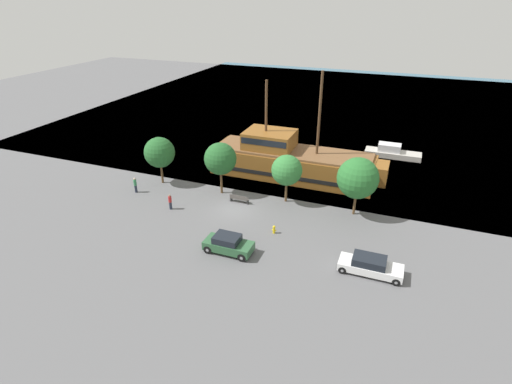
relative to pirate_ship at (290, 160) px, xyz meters
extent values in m
plane|color=#5B5B5E|center=(-2.78, -9.64, -1.92)|extent=(160.00, 160.00, 0.00)
plane|color=#38667F|center=(-2.78, 34.36, -1.92)|extent=(80.00, 80.00, 0.00)
cube|color=brown|center=(0.20, 0.00, -0.46)|extent=(18.46, 5.33, 2.92)
cube|color=black|center=(0.20, 0.00, -0.89)|extent=(18.09, 5.41, 0.45)
cube|color=brown|center=(10.03, 0.00, -0.02)|extent=(1.40, 2.93, 2.05)
cube|color=brown|center=(0.20, 0.00, 1.13)|extent=(17.72, 4.91, 0.25)
cube|color=brown|center=(-2.57, 0.00, 2.21)|extent=(5.54, 4.27, 1.91)
cube|color=black|center=(-2.57, 0.00, 2.50)|extent=(5.26, 4.33, 0.69)
cylinder|color=#4C331E|center=(2.97, 0.00, 5.72)|extent=(0.28, 0.28, 8.93)
cylinder|color=#4C331E|center=(-3.03, 0.00, 5.05)|extent=(0.28, 0.28, 7.59)
cube|color=#B7B2A8|center=(10.72, 10.59, -1.57)|extent=(6.98, 2.09, 0.70)
cube|color=silver|center=(10.19, 10.59, -0.73)|extent=(2.79, 1.63, 0.97)
cube|color=black|center=(11.03, 10.59, -0.73)|extent=(0.12, 1.47, 0.78)
cube|color=white|center=(10.89, -15.15, -1.39)|extent=(4.75, 1.75, 0.60)
cube|color=black|center=(10.75, -15.15, -0.80)|extent=(2.47, 1.57, 0.58)
cylinder|color=black|center=(12.84, -15.94, -1.62)|extent=(0.60, 0.22, 0.60)
cylinder|color=gray|center=(12.84, -15.94, -1.62)|extent=(0.23, 0.25, 0.23)
cylinder|color=black|center=(12.84, -14.37, -1.62)|extent=(0.60, 0.22, 0.60)
cylinder|color=gray|center=(12.84, -14.37, -1.62)|extent=(0.23, 0.25, 0.23)
cylinder|color=black|center=(8.94, -15.94, -1.62)|extent=(0.60, 0.22, 0.60)
cylinder|color=gray|center=(8.94, -15.94, -1.62)|extent=(0.23, 0.25, 0.23)
cylinder|color=black|center=(8.94, -14.37, -1.62)|extent=(0.60, 0.22, 0.60)
cylinder|color=gray|center=(8.94, -14.37, -1.62)|extent=(0.23, 0.25, 0.23)
cube|color=#2D5B38|center=(-0.28, -16.51, -1.29)|extent=(4.01, 1.74, 0.71)
cube|color=black|center=(-0.40, -16.51, -0.66)|extent=(2.09, 1.57, 0.56)
cylinder|color=black|center=(1.23, -17.29, -1.56)|extent=(0.71, 0.22, 0.71)
cylinder|color=gray|center=(1.23, -17.29, -1.56)|extent=(0.27, 0.25, 0.27)
cylinder|color=black|center=(1.23, -15.73, -1.56)|extent=(0.71, 0.22, 0.71)
cylinder|color=gray|center=(1.23, -15.73, -1.56)|extent=(0.27, 0.25, 0.27)
cylinder|color=black|center=(-1.78, -17.29, -1.56)|extent=(0.71, 0.22, 0.71)
cylinder|color=gray|center=(-1.78, -17.29, -1.56)|extent=(0.27, 0.25, 0.27)
cylinder|color=black|center=(-1.78, -15.73, -1.56)|extent=(0.71, 0.22, 0.71)
cylinder|color=gray|center=(-1.78, -15.73, -1.56)|extent=(0.27, 0.25, 0.27)
cylinder|color=yellow|center=(2.27, -12.44, -1.64)|extent=(0.22, 0.22, 0.56)
sphere|color=yellow|center=(2.27, -12.44, -1.28)|extent=(0.25, 0.25, 0.25)
cylinder|color=yellow|center=(2.11, -12.44, -1.61)|extent=(0.10, 0.09, 0.09)
cylinder|color=yellow|center=(2.43, -12.44, -1.61)|extent=(0.10, 0.09, 0.09)
cube|color=#4C4742|center=(-2.89, -8.19, -1.49)|extent=(1.94, 0.45, 0.05)
cube|color=#4C4742|center=(-2.89, -8.38, -1.27)|extent=(1.94, 0.06, 0.40)
cube|color=#2D2D2D|center=(-3.80, -8.19, -1.72)|extent=(0.12, 0.36, 0.40)
cube|color=#2D2D2D|center=(-1.98, -8.19, -1.72)|extent=(0.12, 0.36, 0.40)
cylinder|color=#232838|center=(-14.09, -10.06, -1.50)|extent=(0.27, 0.27, 0.83)
cylinder|color=#337F4C|center=(-14.09, -10.06, -0.77)|extent=(0.32, 0.32, 0.64)
sphere|color=beige|center=(-14.09, -10.06, -0.34)|extent=(0.22, 0.22, 0.22)
cylinder|color=#232838|center=(-8.64, -11.93, -1.53)|extent=(0.27, 0.27, 0.78)
cylinder|color=#B22323|center=(-8.64, -11.93, -0.84)|extent=(0.32, 0.32, 0.60)
sphere|color=#8C664C|center=(-8.64, -11.93, -0.43)|extent=(0.21, 0.21, 0.21)
cylinder|color=brown|center=(-12.79, -6.95, -0.82)|extent=(0.24, 0.24, 2.20)
sphere|color=#235B28|center=(-12.79, -6.95, 1.69)|extent=(3.32, 3.32, 3.32)
cylinder|color=brown|center=(-5.50, -6.88, -0.68)|extent=(0.24, 0.24, 2.48)
sphere|color=#235B28|center=(-5.50, -6.88, 1.98)|extent=(3.34, 3.34, 3.34)
cylinder|color=brown|center=(1.43, -6.26, -0.84)|extent=(0.24, 0.24, 2.15)
sphere|color=#337A38|center=(1.43, -6.26, 1.54)|extent=(3.07, 3.07, 3.07)
cylinder|color=brown|center=(8.32, -6.40, -0.84)|extent=(0.24, 0.24, 2.15)
sphere|color=#286B2D|center=(8.32, -6.40, 1.88)|extent=(3.88, 3.88, 3.88)
camera|label=1|loc=(11.59, -41.03, 17.22)|focal=28.00mm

